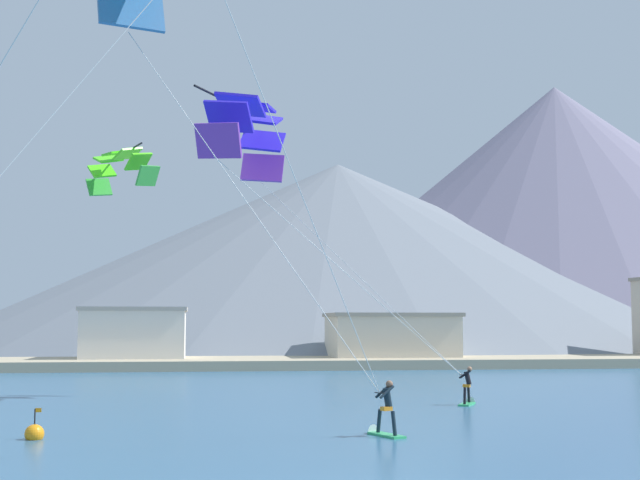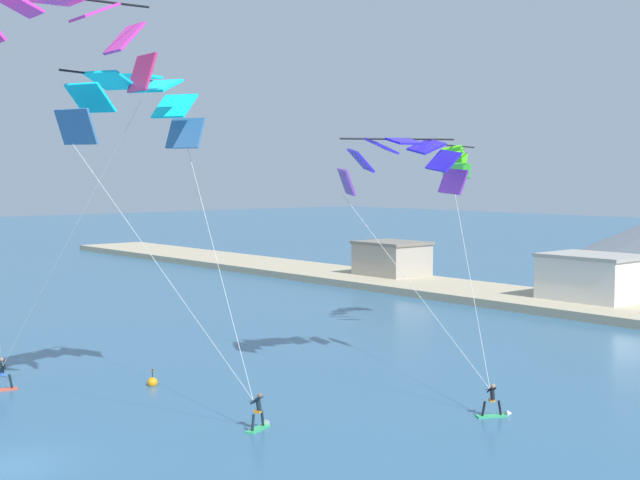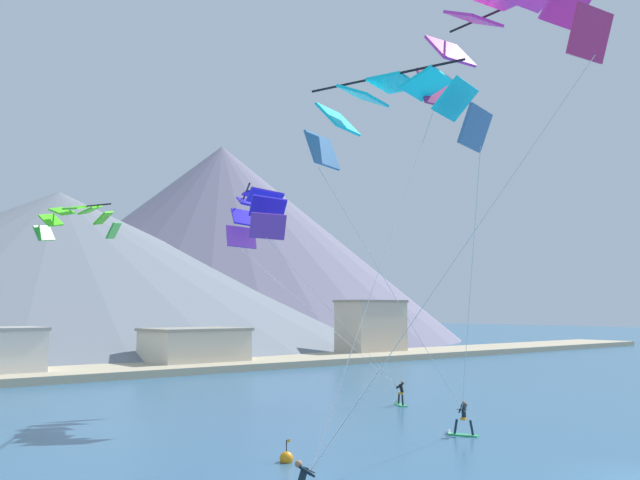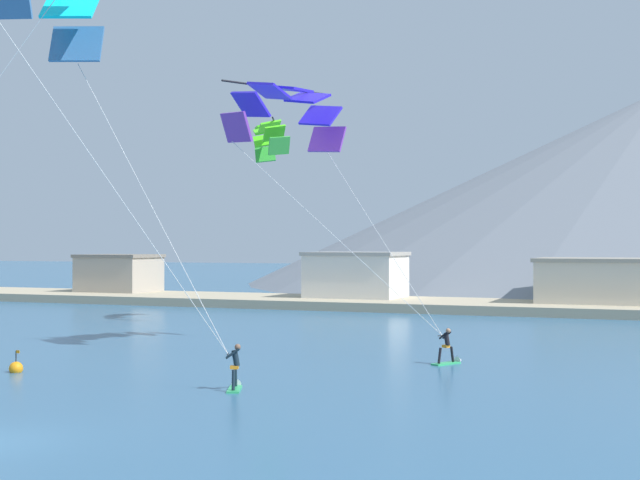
{
  "view_description": "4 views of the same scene",
  "coord_description": "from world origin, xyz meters",
  "px_view_note": "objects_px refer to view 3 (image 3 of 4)",
  "views": [
    {
      "loc": [
        -3.31,
        -16.3,
        3.37
      ],
      "look_at": [
        1.33,
        18.06,
        6.59
      ],
      "focal_mm": 50.0,
      "sensor_mm": 36.0,
      "label": 1
    },
    {
      "loc": [
        33.05,
        -12.87,
        11.17
      ],
      "look_at": [
        2.13,
        13.73,
        8.16
      ],
      "focal_mm": 50.0,
      "sensor_mm": 36.0,
      "label": 2
    },
    {
      "loc": [
        -25.62,
        -12.84,
        6.19
      ],
      "look_at": [
        -3.98,
        13.49,
        9.45
      ],
      "focal_mm": 40.0,
      "sensor_mm": 36.0,
      "label": 3
    },
    {
      "loc": [
        16.74,
        -18.2,
        5.19
      ],
      "look_at": [
        3.89,
        14.12,
        5.35
      ],
      "focal_mm": 50.0,
      "sensor_mm": 36.0,
      "label": 4
    }
  ],
  "objects_px": {
    "parafoil_kite_distant_high_outer": "(77,218)",
    "parafoil_kite_near_trail": "(394,109)",
    "race_marker_buoy": "(286,458)",
    "kitesurfer_near_trail": "(459,425)",
    "parafoil_kite_mid_center": "(257,213)",
    "parafoil_kite_near_lead": "(504,28)",
    "kitesurfer_mid_center": "(400,398)"
  },
  "relations": [
    {
      "from": "parafoil_kite_near_trail",
      "to": "race_marker_buoy",
      "type": "xyz_separation_m",
      "value": [
        -3.53,
        2.76,
        -14.42
      ]
    },
    {
      "from": "kitesurfer_near_trail",
      "to": "parafoil_kite_distant_high_outer",
      "type": "xyz_separation_m",
      "value": [
        -10.08,
        24.5,
        11.78
      ]
    },
    {
      "from": "kitesurfer_mid_center",
      "to": "parafoil_kite_distant_high_outer",
      "type": "relative_size",
      "value": 0.3
    },
    {
      "from": "parafoil_kite_near_lead",
      "to": "race_marker_buoy",
      "type": "height_order",
      "value": "parafoil_kite_near_lead"
    },
    {
      "from": "kitesurfer_near_trail",
      "to": "parafoil_kite_distant_high_outer",
      "type": "height_order",
      "value": "parafoil_kite_distant_high_outer"
    },
    {
      "from": "parafoil_kite_distant_high_outer",
      "to": "kitesurfer_near_trail",
      "type": "bearing_deg",
      "value": -67.63
    },
    {
      "from": "kitesurfer_mid_center",
      "to": "race_marker_buoy",
      "type": "bearing_deg",
      "value": -150.31
    },
    {
      "from": "kitesurfer_mid_center",
      "to": "parafoil_kite_near_trail",
      "type": "height_order",
      "value": "parafoil_kite_near_trail"
    },
    {
      "from": "kitesurfer_near_trail",
      "to": "kitesurfer_mid_center",
      "type": "xyz_separation_m",
      "value": [
        5.56,
        9.45,
        -0.05
      ]
    },
    {
      "from": "parafoil_kite_mid_center",
      "to": "parafoil_kite_near_lead",
      "type": "bearing_deg",
      "value": -94.47
    },
    {
      "from": "race_marker_buoy",
      "to": "parafoil_kite_distant_high_outer",
      "type": "bearing_deg",
      "value": 89.77
    },
    {
      "from": "kitesurfer_mid_center",
      "to": "race_marker_buoy",
      "type": "height_order",
      "value": "kitesurfer_mid_center"
    },
    {
      "from": "parafoil_kite_distant_high_outer",
      "to": "race_marker_buoy",
      "type": "xyz_separation_m",
      "value": [
        -0.1,
        -24.03,
        -12.11
      ]
    },
    {
      "from": "parafoil_kite_mid_center",
      "to": "race_marker_buoy",
      "type": "height_order",
      "value": "parafoil_kite_mid_center"
    },
    {
      "from": "parafoil_kite_mid_center",
      "to": "race_marker_buoy",
      "type": "relative_size",
      "value": 11.77
    },
    {
      "from": "kitesurfer_mid_center",
      "to": "parafoil_kite_distant_high_outer",
      "type": "xyz_separation_m",
      "value": [
        -15.64,
        15.05,
        11.83
      ]
    },
    {
      "from": "parafoil_kite_mid_center",
      "to": "parafoil_kite_distant_high_outer",
      "type": "bearing_deg",
      "value": 118.78
    },
    {
      "from": "parafoil_kite_mid_center",
      "to": "race_marker_buoy",
      "type": "xyz_separation_m",
      "value": [
        -6.69,
        -12.03,
        -11.81
      ]
    },
    {
      "from": "kitesurfer_mid_center",
      "to": "parafoil_kite_mid_center",
      "type": "xyz_separation_m",
      "value": [
        -9.05,
        3.06,
        11.53
      ]
    },
    {
      "from": "parafoil_kite_mid_center",
      "to": "parafoil_kite_distant_high_outer",
      "type": "height_order",
      "value": "parafoil_kite_mid_center"
    },
    {
      "from": "parafoil_kite_distant_high_outer",
      "to": "parafoil_kite_near_trail",
      "type": "bearing_deg",
      "value": -82.69
    },
    {
      "from": "parafoil_kite_near_lead",
      "to": "parafoil_kite_distant_high_outer",
      "type": "xyz_separation_m",
      "value": [
        -5.08,
        31.28,
        -4.89
      ]
    },
    {
      "from": "parafoil_kite_mid_center",
      "to": "parafoil_kite_distant_high_outer",
      "type": "distance_m",
      "value": 13.69
    },
    {
      "from": "parafoil_kite_near_trail",
      "to": "race_marker_buoy",
      "type": "distance_m",
      "value": 15.11
    },
    {
      "from": "parafoil_kite_near_trail",
      "to": "kitesurfer_near_trail",
      "type": "bearing_deg",
      "value": 18.99
    },
    {
      "from": "kitesurfer_near_trail",
      "to": "parafoil_kite_near_trail",
      "type": "bearing_deg",
      "value": -161.01
    },
    {
      "from": "kitesurfer_near_trail",
      "to": "kitesurfer_mid_center",
      "type": "distance_m",
      "value": 10.96
    },
    {
      "from": "kitesurfer_near_trail",
      "to": "parafoil_kite_near_lead",
      "type": "xyz_separation_m",
      "value": [
        -5.0,
        -6.78,
        16.67
      ]
    },
    {
      "from": "kitesurfer_mid_center",
      "to": "parafoil_kite_near_lead",
      "type": "relative_size",
      "value": 0.1
    },
    {
      "from": "parafoil_kite_near_trail",
      "to": "parafoil_kite_mid_center",
      "type": "height_order",
      "value": "parafoil_kite_near_trail"
    },
    {
      "from": "parafoil_kite_near_trail",
      "to": "race_marker_buoy",
      "type": "bearing_deg",
      "value": 141.96
    },
    {
      "from": "parafoil_kite_near_lead",
      "to": "parafoil_kite_distant_high_outer",
      "type": "relative_size",
      "value": 2.96
    }
  ]
}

